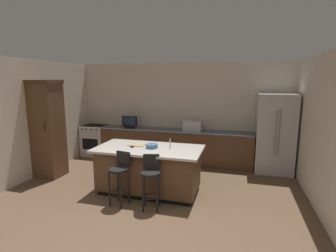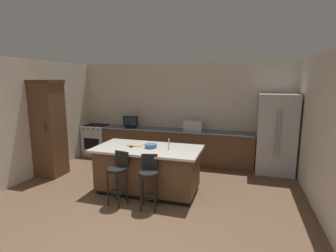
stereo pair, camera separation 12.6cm
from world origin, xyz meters
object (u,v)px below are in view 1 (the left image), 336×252
object	(u,v)px
cabinet_tower	(47,127)
cell_phone	(132,147)
range_oven	(95,140)
bar_stool_left	(120,174)
kitchen_island	(149,169)
microwave	(193,126)
fruit_bowl	(152,146)
cutting_board	(136,145)
tv_monitor	(129,123)
bar_stool_right	(151,177)
refrigerator	(275,133)

from	to	relation	value
cabinet_tower	cell_phone	xyz separation A→B (m)	(2.26, -0.25, -0.25)
range_oven	bar_stool_left	bearing A→B (deg)	-51.79
kitchen_island	cell_phone	distance (m)	0.58
microwave	fruit_bowl	world-z (taller)	microwave
kitchen_island	cell_phone	xyz separation A→B (m)	(-0.35, -0.02, 0.46)
fruit_bowl	cutting_board	world-z (taller)	fruit_bowl
tv_monitor	cutting_board	size ratio (longest dim) A/B	1.37
cutting_board	fruit_bowl	bearing A→B (deg)	-14.47
cabinet_tower	bar_stool_left	distance (m)	2.53
microwave	tv_monitor	size ratio (longest dim) A/B	1.08
tv_monitor	microwave	bearing A→B (deg)	1.62
bar_stool_right	cell_phone	bearing A→B (deg)	121.30
kitchen_island	bar_stool_right	world-z (taller)	bar_stool_right
cabinet_tower	microwave	world-z (taller)	cabinet_tower
microwave	tv_monitor	xyz separation A→B (m)	(-1.83, -0.05, 0.02)
kitchen_island	microwave	distance (m)	2.21
bar_stool_right	fruit_bowl	distance (m)	0.80
tv_monitor	bar_stool_left	size ratio (longest dim) A/B	0.45
fruit_bowl	cell_phone	xyz separation A→B (m)	(-0.41, -0.03, -0.04)
kitchen_island	cabinet_tower	xyz separation A→B (m)	(-2.61, 0.22, 0.71)
cell_phone	cutting_board	world-z (taller)	cutting_board
refrigerator	fruit_bowl	bearing A→B (deg)	-141.91
range_oven	kitchen_island	bearing A→B (deg)	-39.81
bar_stool_right	cell_phone	size ratio (longest dim) A/B	6.49
bar_stool_right	kitchen_island	bearing A→B (deg)	99.58
kitchen_island	cabinet_tower	bearing A→B (deg)	175.08
range_oven	cell_phone	bearing A→B (deg)	-44.46
bar_stool_right	cutting_board	xyz separation A→B (m)	(-0.58, 0.77, 0.36)
range_oven	cell_phone	distance (m)	3.02
refrigerator	cutting_board	size ratio (longest dim) A/B	6.01
cabinet_tower	fruit_bowl	bearing A→B (deg)	-4.73
bar_stool_left	tv_monitor	bearing A→B (deg)	122.70
tv_monitor	cell_phone	world-z (taller)	tv_monitor
cabinet_tower	microwave	bearing A→B (deg)	30.50
range_oven	microwave	size ratio (longest dim) A/B	1.95
microwave	cutting_board	size ratio (longest dim) A/B	1.48
kitchen_island	range_oven	distance (m)	3.23
tv_monitor	refrigerator	bearing A→B (deg)	-0.45
cutting_board	bar_stool_right	bearing A→B (deg)	-52.83
refrigerator	bar_stool_left	size ratio (longest dim) A/B	1.98
range_oven	bar_stool_left	xyz separation A→B (m)	(2.16, -2.74, 0.13)
bar_stool_left	cutting_board	distance (m)	0.85
microwave	bar_stool_right	size ratio (longest dim) A/B	0.49
microwave	kitchen_island	bearing A→B (deg)	-104.14
microwave	fruit_bowl	distance (m)	2.11
refrigerator	bar_stool_right	world-z (taller)	refrigerator
cabinet_tower	cell_phone	size ratio (longest dim) A/B	15.19
cabinet_tower	bar_stool_left	size ratio (longest dim) A/B	2.32
microwave	cutting_board	xyz separation A→B (m)	(-0.83, -1.97, -0.11)
bar_stool_left	refrigerator	bearing A→B (deg)	54.88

